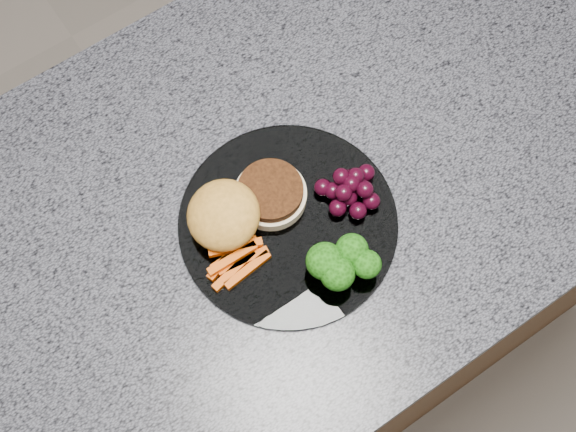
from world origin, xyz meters
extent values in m
plane|color=gray|center=(0.00, 0.00, 0.00)|extent=(4.00, 4.00, 0.00)
cube|color=#51371B|center=(0.00, 0.00, 0.43)|extent=(1.20, 0.60, 0.86)
cube|color=#555660|center=(0.00, 0.00, 0.88)|extent=(1.20, 0.60, 0.04)
cylinder|color=white|center=(-0.03, -0.05, 0.90)|extent=(0.26, 0.26, 0.01)
cylinder|color=beige|center=(-0.03, -0.01, 0.91)|extent=(0.10, 0.10, 0.02)
cylinder|color=#41200C|center=(-0.03, -0.01, 0.93)|extent=(0.09, 0.09, 0.01)
ellipsoid|color=gold|center=(-0.09, -0.01, 0.93)|extent=(0.10, 0.10, 0.05)
cube|color=#CB4703|center=(-0.10, -0.05, 0.91)|extent=(0.06, 0.01, 0.01)
cube|color=#CB4703|center=(-0.10, -0.06, 0.91)|extent=(0.06, 0.02, 0.01)
cube|color=#CB4703|center=(-0.11, -0.07, 0.91)|extent=(0.06, 0.02, 0.01)
cube|color=#CB4703|center=(-0.10, -0.05, 0.92)|extent=(0.06, 0.03, 0.01)
cube|color=#CB4703|center=(-0.11, -0.06, 0.92)|extent=(0.06, 0.01, 0.01)
cube|color=#CB4703|center=(-0.10, -0.07, 0.91)|extent=(0.06, 0.02, 0.01)
cube|color=#CB4703|center=(-0.11, -0.05, 0.91)|extent=(0.06, 0.03, 0.01)
cylinder|color=#558430|center=(-0.03, -0.12, 0.91)|extent=(0.02, 0.02, 0.02)
ellipsoid|color=#0F3707|center=(-0.03, -0.12, 0.94)|extent=(0.04, 0.04, 0.04)
cylinder|color=#558430|center=(0.01, -0.13, 0.91)|extent=(0.01, 0.01, 0.02)
ellipsoid|color=#0F3707|center=(0.01, -0.13, 0.94)|extent=(0.04, 0.04, 0.03)
cylinder|color=#558430|center=(-0.02, -0.14, 0.91)|extent=(0.01, 0.01, 0.02)
ellipsoid|color=#0F3707|center=(-0.02, -0.14, 0.94)|extent=(0.04, 0.04, 0.04)
cylinder|color=#558430|center=(0.01, -0.15, 0.91)|extent=(0.01, 0.01, 0.02)
ellipsoid|color=#0F3707|center=(0.01, -0.15, 0.93)|extent=(0.03, 0.03, 0.03)
sphere|color=black|center=(0.05, -0.07, 0.92)|extent=(0.02, 0.02, 0.02)
sphere|color=black|center=(0.07, -0.07, 0.92)|extent=(0.02, 0.02, 0.02)
sphere|color=black|center=(0.06, -0.05, 0.92)|extent=(0.02, 0.02, 0.02)
sphere|color=black|center=(0.04, -0.05, 0.92)|extent=(0.02, 0.02, 0.02)
sphere|color=black|center=(0.03, -0.07, 0.92)|extent=(0.02, 0.02, 0.02)
sphere|color=black|center=(0.05, -0.09, 0.92)|extent=(0.02, 0.02, 0.02)
sphere|color=black|center=(0.07, -0.09, 0.92)|extent=(0.02, 0.02, 0.02)
sphere|color=black|center=(0.08, -0.05, 0.92)|extent=(0.02, 0.02, 0.02)
sphere|color=black|center=(0.03, -0.04, 0.92)|extent=(0.02, 0.02, 0.02)
sphere|color=black|center=(0.06, -0.06, 0.93)|extent=(0.02, 0.02, 0.02)
sphere|color=black|center=(0.04, -0.07, 0.93)|extent=(0.02, 0.02, 0.02)
sphere|color=black|center=(0.06, -0.08, 0.93)|extent=(0.02, 0.02, 0.02)
sphere|color=black|center=(0.05, -0.05, 0.93)|extent=(0.02, 0.02, 0.02)
sphere|color=black|center=(0.07, -0.06, 0.93)|extent=(0.02, 0.02, 0.02)
camera|label=1|loc=(-0.22, -0.33, 1.79)|focal=50.00mm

